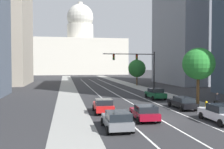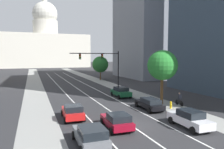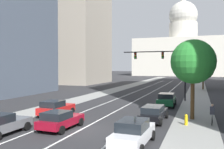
# 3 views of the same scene
# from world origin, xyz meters

# --- Properties ---
(ground_plane) EXTENTS (400.00, 400.00, 0.00)m
(ground_plane) POSITION_xyz_m (0.00, 40.00, 0.00)
(ground_plane) COLOR #2B2B2D
(sidewalk_left) EXTENTS (3.61, 130.00, 0.01)m
(sidewalk_left) POSITION_xyz_m (-8.06, 35.00, 0.01)
(sidewalk_left) COLOR gray
(sidewalk_left) RESTS_ON ground
(sidewalk_right) EXTENTS (3.61, 130.00, 0.01)m
(sidewalk_right) POSITION_xyz_m (8.06, 35.00, 0.01)
(sidewalk_right) COLOR gray
(sidewalk_right) RESTS_ON ground
(lane_stripe_left) EXTENTS (0.16, 90.00, 0.01)m
(lane_stripe_left) POSITION_xyz_m (-3.13, 25.00, 0.01)
(lane_stripe_left) COLOR white
(lane_stripe_left) RESTS_ON ground
(lane_stripe_center) EXTENTS (0.16, 90.00, 0.01)m
(lane_stripe_center) POSITION_xyz_m (0.00, 25.00, 0.01)
(lane_stripe_center) COLOR white
(lane_stripe_center) RESTS_ON ground
(lane_stripe_right) EXTENTS (0.16, 90.00, 0.01)m
(lane_stripe_right) POSITION_xyz_m (3.13, 25.00, 0.01)
(lane_stripe_right) COLOR white
(lane_stripe_right) RESTS_ON ground
(office_tower_far_right) EXTENTS (19.53, 22.88, 35.01)m
(office_tower_far_right) POSITION_xyz_m (27.77, 41.94, 17.54)
(office_tower_far_right) COLOR gray
(office_tower_far_right) RESTS_ON ground
(capitol_building) EXTENTS (50.55, 22.63, 40.72)m
(capitol_building) POSITION_xyz_m (0.00, 120.60, 13.41)
(capitol_building) COLOR beige
(capitol_building) RESTS_ON ground
(car_red) EXTENTS (2.17, 4.11, 1.53)m
(car_red) POSITION_xyz_m (-4.70, 3.89, 0.78)
(car_red) COLOR red
(car_red) RESTS_ON ground
(car_crimson) EXTENTS (2.19, 4.13, 1.44)m
(car_crimson) POSITION_xyz_m (-1.57, -0.43, 0.75)
(car_crimson) COLOR maroon
(car_crimson) RESTS_ON ground
(car_gray) EXTENTS (2.13, 4.24, 1.50)m
(car_gray) POSITION_xyz_m (-4.69, -3.16, 0.78)
(car_gray) COLOR slate
(car_gray) RESTS_ON ground
(car_white) EXTENTS (2.05, 4.58, 1.60)m
(car_white) POSITION_xyz_m (4.69, -2.38, 0.81)
(car_white) COLOR silver
(car_white) RESTS_ON ground
(car_black) EXTENTS (2.05, 4.84, 1.40)m
(car_black) POSITION_xyz_m (4.69, 4.65, 0.75)
(car_black) COLOR black
(car_black) RESTS_ON ground
(car_green) EXTENTS (2.18, 4.35, 1.57)m
(car_green) POSITION_xyz_m (4.69, 13.45, 0.82)
(car_green) COLOR #14512D
(car_green) RESTS_ON ground
(traffic_signal_mast) EXTENTS (9.05, 0.39, 7.41)m
(traffic_signal_mast) POSITION_xyz_m (3.78, 19.13, 5.39)
(traffic_signal_mast) COLOR black
(traffic_signal_mast) RESTS_ON ground
(fire_hydrant) EXTENTS (0.26, 0.35, 0.91)m
(fire_hydrant) POSITION_xyz_m (7.43, 4.17, 0.46)
(fire_hydrant) COLOR yellow
(fire_hydrant) RESTS_ON ground
(cyclist) EXTENTS (0.38, 1.70, 1.72)m
(cyclist) POSITION_xyz_m (9.44, 5.09, 0.85)
(cyclist) COLOR black
(cyclist) RESTS_ON ground
(street_tree_mid_right) EXTENTS (4.41, 4.41, 6.48)m
(street_tree_mid_right) POSITION_xyz_m (9.17, 38.51, 4.27)
(street_tree_mid_right) COLOR #51381E
(street_tree_mid_right) RESTS_ON ground
(street_tree_far_right) EXTENTS (3.06, 3.06, 6.39)m
(street_tree_far_right) POSITION_xyz_m (7.83, 6.83, 4.82)
(street_tree_far_right) COLOR #51381E
(street_tree_far_right) RESTS_ON ground
(street_tree_near_right) EXTENTS (4.02, 4.02, 7.26)m
(street_tree_near_right) POSITION_xyz_m (7.86, 6.76, 5.23)
(street_tree_near_right) COLOR #51381E
(street_tree_near_right) RESTS_ON ground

